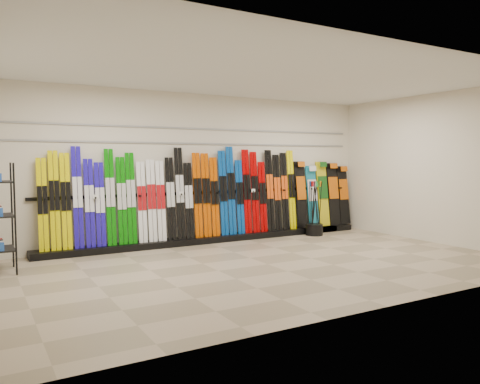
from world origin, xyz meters
TOP-DOWN VIEW (x-y plane):
  - floor at (0.00, 0.00)m, footprint 8.00×8.00m
  - back_wall at (0.00, 2.50)m, footprint 8.00×0.00m
  - right_wall at (4.00, 0.00)m, footprint 0.00×5.00m
  - ceiling at (0.00, 0.00)m, footprint 8.00×8.00m
  - ski_rack_base at (0.22, 2.28)m, footprint 8.00×0.40m
  - skis at (-0.43, 2.32)m, footprint 5.38×0.21m
  - snowboards at (3.10, 2.35)m, footprint 1.57×0.23m
  - pole_bin at (2.47, 1.89)m, footprint 0.38×0.38m
  - ski_poles at (2.49, 1.91)m, footprint 0.28×0.28m
  - slatwall_rail_0 at (0.00, 2.48)m, footprint 7.60×0.02m
  - slatwall_rail_1 at (0.00, 2.48)m, footprint 7.60×0.02m

SIDE VIEW (x-z plane):
  - floor at x=0.00m, z-range 0.00..0.00m
  - ski_rack_base at x=0.22m, z-range 0.00..0.12m
  - pole_bin at x=2.47m, z-range 0.00..0.25m
  - ski_poles at x=2.49m, z-range 0.02..1.20m
  - snowboards at x=3.10m, z-range 0.09..1.61m
  - skis at x=-0.43m, z-range 0.04..1.86m
  - back_wall at x=0.00m, z-range -2.50..5.50m
  - right_wall at x=4.00m, z-range -1.00..4.00m
  - slatwall_rail_0 at x=0.00m, z-range 1.98..2.02m
  - slatwall_rail_1 at x=0.00m, z-range 2.28..2.31m
  - ceiling at x=0.00m, z-range 3.00..3.00m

